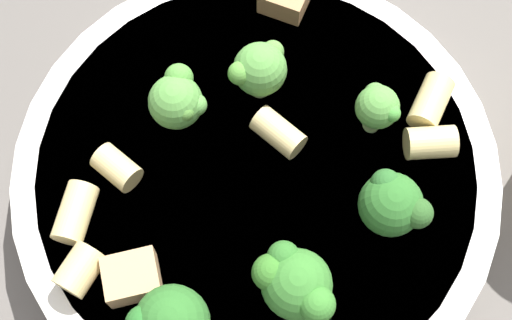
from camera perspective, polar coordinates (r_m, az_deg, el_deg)
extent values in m
plane|color=#5B5651|center=(0.42, 0.00, -2.56)|extent=(2.00, 2.00, 0.00)
cylinder|color=silver|center=(0.40, 0.00, -1.61)|extent=(0.26, 0.26, 0.04)
cylinder|color=silver|center=(0.38, 0.00, -0.73)|extent=(0.23, 0.23, 0.01)
torus|color=silver|center=(0.38, 0.00, -0.68)|extent=(0.26, 0.26, 0.00)
cylinder|color=#84AD60|center=(0.36, 3.15, -10.42)|extent=(0.01, 0.01, 0.01)
sphere|color=#387A2D|center=(0.34, 3.28, -9.90)|extent=(0.03, 0.03, 0.03)
sphere|color=#2F6E28|center=(0.34, 2.21, -7.78)|extent=(0.02, 0.02, 0.02)
sphere|color=#377627|center=(0.34, 1.16, -8.99)|extent=(0.02, 0.02, 0.02)
sphere|color=#397E2D|center=(0.33, 4.89, -11.42)|extent=(0.02, 0.02, 0.02)
cylinder|color=#9EC175|center=(0.39, 0.31, 6.12)|extent=(0.01, 0.01, 0.01)
sphere|color=#569942|center=(0.38, 0.32, 7.27)|extent=(0.03, 0.03, 0.03)
sphere|color=#579B3B|center=(0.37, -1.31, 6.95)|extent=(0.01, 0.01, 0.01)
sphere|color=#59923F|center=(0.38, 1.34, 8.67)|extent=(0.01, 0.01, 0.01)
cylinder|color=#9EC175|center=(0.37, 10.32, -4.23)|extent=(0.01, 0.01, 0.01)
sphere|color=#2D6B28|center=(0.36, 10.72, -3.51)|extent=(0.03, 0.03, 0.03)
sphere|color=#2D5B25|center=(0.35, 12.79, -4.16)|extent=(0.02, 0.02, 0.02)
sphere|color=#2A6329|center=(0.35, 10.45, -1.38)|extent=(0.02, 0.02, 0.02)
cylinder|color=#9EC175|center=(0.39, -6.21, 3.62)|extent=(0.01, 0.01, 0.01)
sphere|color=#569942|center=(0.37, -6.45, 4.62)|extent=(0.03, 0.03, 0.03)
sphere|color=#55933A|center=(0.37, -5.75, 3.89)|extent=(0.01, 0.01, 0.01)
sphere|color=#589B45|center=(0.37, -4.86, 4.42)|extent=(0.01, 0.01, 0.01)
sphere|color=#51943B|center=(0.37, -6.19, 6.54)|extent=(0.02, 0.02, 0.02)
cylinder|color=#9EC175|center=(0.39, 9.34, 3.21)|extent=(0.01, 0.01, 0.02)
sphere|color=#569942|center=(0.37, 9.69, 4.19)|extent=(0.02, 0.02, 0.02)
sphere|color=#569443|center=(0.38, 9.51, 5.25)|extent=(0.01, 0.01, 0.01)
sphere|color=#499B3C|center=(0.37, 10.79, 3.69)|extent=(0.01, 0.01, 0.01)
cylinder|color=#E0C67F|center=(0.38, 1.81, 2.22)|extent=(0.03, 0.03, 0.02)
cylinder|color=#E0C67F|center=(0.40, 13.81, 4.50)|extent=(0.02, 0.03, 0.02)
cylinder|color=#E0C67F|center=(0.37, -14.26, -4.13)|extent=(0.02, 0.03, 0.02)
cylinder|color=#E0C67F|center=(0.36, -13.91, -8.52)|extent=(0.02, 0.03, 0.02)
cylinder|color=#E0C67F|center=(0.38, -11.07, -0.61)|extent=(0.03, 0.02, 0.02)
cylinder|color=#E0C67F|center=(0.39, 13.79, 1.37)|extent=(0.03, 0.03, 0.02)
cube|color=tan|center=(0.36, -9.88, -9.23)|extent=(0.03, 0.03, 0.02)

